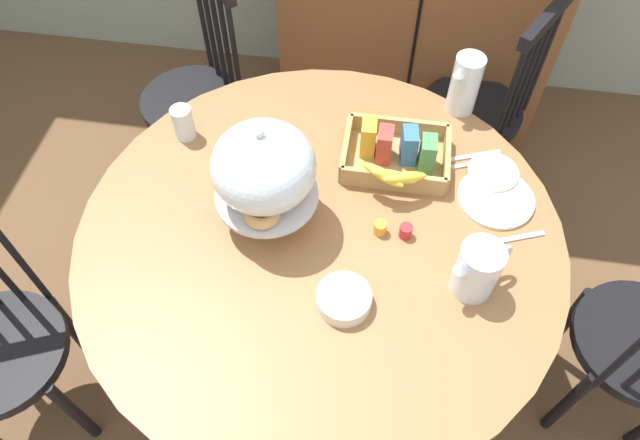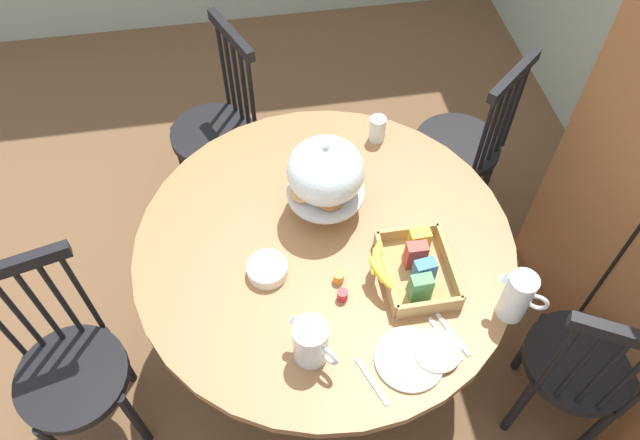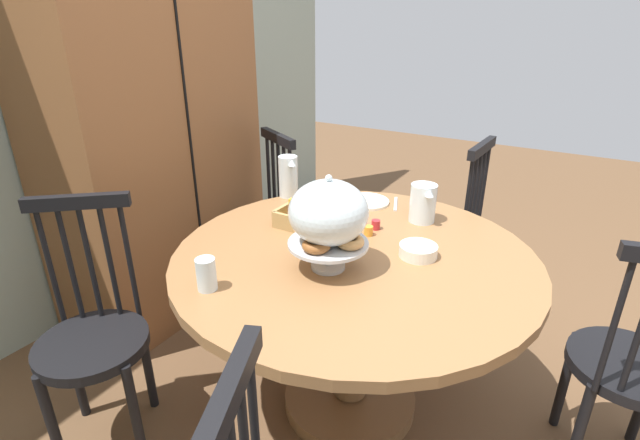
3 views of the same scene
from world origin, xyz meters
TOP-DOWN VIEW (x-y plane):
  - ground_plane at (0.00, 0.00)m, footprint 10.00×10.00m
  - dining_table at (0.05, 0.20)m, footprint 1.36×1.36m
  - windsor_chair_near_window at (-0.86, -0.16)m, footprint 0.44×0.44m
  - windsor_chair_by_cabinet at (0.26, -0.76)m, footprint 0.42×0.42m
  - windsor_chair_far_side at (0.54, 1.04)m, footprint 0.45×0.45m
  - windsor_chair_host_seat at (-0.58, 0.95)m, footprint 0.47×0.47m
  - pastry_stand_with_dome at (-0.10, 0.22)m, footprint 0.28×0.28m
  - orange_juice_pitcher at (0.46, 0.08)m, footprint 0.17×0.14m
  - milk_pitcher at (0.42, 0.75)m, footprint 0.12×0.16m
  - cereal_basket at (0.23, 0.47)m, footprint 0.32×0.30m
  - china_plate_large at (0.53, 0.38)m, footprint 0.22×0.22m
  - china_plate_small at (0.52, 0.47)m, footprint 0.15×0.15m
  - cereal_bowl at (0.14, -0.02)m, footprint 0.14×0.14m
  - drinking_glass at (-0.42, 0.49)m, footprint 0.06×0.06m
  - jam_jar_strawberry at (0.28, 0.22)m, footprint 0.04×0.04m
  - jam_jar_apricot at (0.21, 0.22)m, footprint 0.04×0.04m
  - table_knife at (0.48, 0.51)m, footprint 0.16×0.07m
  - dinner_fork at (0.47, 0.54)m, footprint 0.16×0.07m
  - soup_spoon at (0.58, 0.25)m, footprint 0.16×0.07m

SIDE VIEW (x-z plane):
  - ground_plane at x=0.00m, z-range 0.00..0.00m
  - windsor_chair_near_window at x=-0.86m, z-range -0.03..0.94m
  - windsor_chair_by_cabinet at x=0.26m, z-range -0.03..0.94m
  - windsor_chair_far_side at x=0.54m, z-range -0.03..0.94m
  - windsor_chair_host_seat at x=-0.58m, z-range -0.03..0.94m
  - dining_table at x=0.05m, z-range 0.19..0.93m
  - table_knife at x=0.48m, z-range 0.74..0.75m
  - dinner_fork at x=0.47m, z-range 0.74..0.75m
  - soup_spoon at x=0.58m, z-range 0.74..0.75m
  - china_plate_large at x=0.53m, z-range 0.74..0.75m
  - china_plate_small at x=0.52m, z-range 0.75..0.76m
  - jam_jar_strawberry at x=0.28m, z-range 0.74..0.78m
  - jam_jar_apricot at x=0.21m, z-range 0.74..0.78m
  - cereal_bowl at x=0.14m, z-range 0.74..0.78m
  - cereal_basket at x=0.23m, z-range 0.73..0.85m
  - drinking_glass at x=-0.42m, z-range 0.74..0.85m
  - orange_juice_pitcher at x=0.46m, z-range 0.73..0.90m
  - milk_pitcher at x=0.42m, z-range 0.73..0.93m
  - pastry_stand_with_dome at x=-0.10m, z-range 0.77..1.11m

